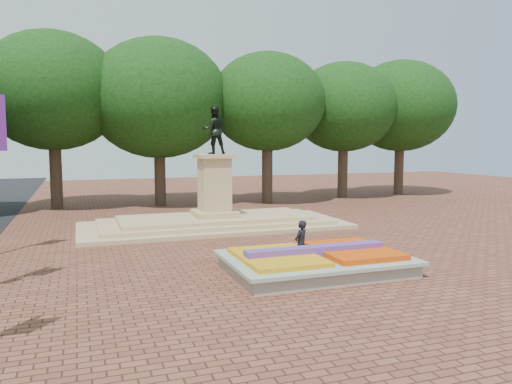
# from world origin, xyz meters

# --- Properties ---
(ground) EXTENTS (90.00, 90.00, 0.00)m
(ground) POSITION_xyz_m (0.00, 0.00, 0.00)
(ground) COLOR brown
(ground) RESTS_ON ground
(flower_bed) EXTENTS (6.30, 4.30, 0.91)m
(flower_bed) POSITION_xyz_m (1.03, -2.00, 0.38)
(flower_bed) COLOR gray
(flower_bed) RESTS_ON ground
(monument) EXTENTS (14.00, 6.00, 6.40)m
(monument) POSITION_xyz_m (0.00, 8.00, 0.88)
(monument) COLOR tan
(monument) RESTS_ON ground
(tree_row_back) EXTENTS (44.80, 8.80, 10.43)m
(tree_row_back) POSITION_xyz_m (2.33, 18.00, 6.67)
(tree_row_back) COLOR #38281E
(tree_row_back) RESTS_ON ground
(pedestrian) EXTENTS (0.75, 0.68, 1.72)m
(pedestrian) POSITION_xyz_m (0.79, -1.23, 0.86)
(pedestrian) COLOR black
(pedestrian) RESTS_ON ground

